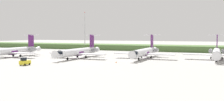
# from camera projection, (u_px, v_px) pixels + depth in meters

# --- Properties ---
(ground_plane) EXTENTS (500.00, 500.00, 0.00)m
(ground_plane) POSITION_uv_depth(u_px,v_px,m) (123.00, 56.00, 105.13)
(ground_plane) COLOR #9E9B96
(grass_berm) EXTENTS (320.00, 20.00, 3.06)m
(grass_berm) POSITION_uv_depth(u_px,v_px,m) (149.00, 48.00, 143.39)
(grass_berm) COLOR #4C6B38
(grass_berm) RESTS_ON ground
(regional_jet_nearest) EXTENTS (22.81, 31.00, 9.00)m
(regional_jet_nearest) POSITION_uv_depth(u_px,v_px,m) (13.00, 51.00, 100.26)
(regional_jet_nearest) COLOR white
(regional_jet_nearest) RESTS_ON ground
(regional_jet_second) EXTENTS (22.81, 31.00, 9.00)m
(regional_jet_second) POSITION_uv_depth(u_px,v_px,m) (79.00, 52.00, 95.33)
(regional_jet_second) COLOR white
(regional_jet_second) RESTS_ON ground
(regional_jet_third) EXTENTS (22.81, 31.00, 9.00)m
(regional_jet_third) POSITION_uv_depth(u_px,v_px,m) (145.00, 52.00, 94.16)
(regional_jet_third) COLOR white
(regional_jet_third) RESTS_ON ground
(regional_jet_fourth) EXTENTS (22.81, 31.00, 9.00)m
(regional_jet_fourth) POSITION_uv_depth(u_px,v_px,m) (217.00, 53.00, 89.43)
(regional_jet_fourth) COLOR white
(regional_jet_fourth) RESTS_ON ground
(antenna_mast) EXTENTS (4.40, 0.50, 22.38)m
(antenna_mast) POSITION_uv_depth(u_px,v_px,m) (85.00, 34.00, 148.53)
(antenna_mast) COLOR #B2B2B7
(antenna_mast) RESTS_ON ground
(baggage_tug) EXTENTS (1.72, 3.20, 2.30)m
(baggage_tug) POSITION_uv_depth(u_px,v_px,m) (25.00, 62.00, 73.17)
(baggage_tug) COLOR yellow
(baggage_tug) RESTS_ON ground
(safety_cone_front_marker) EXTENTS (0.44, 0.44, 0.55)m
(safety_cone_front_marker) POSITION_uv_depth(u_px,v_px,m) (116.00, 62.00, 79.57)
(safety_cone_front_marker) COLOR orange
(safety_cone_front_marker) RESTS_ON ground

